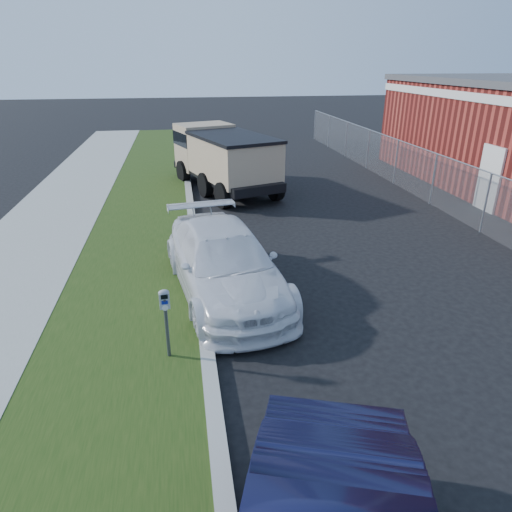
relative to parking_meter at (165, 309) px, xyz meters
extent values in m
plane|color=black|center=(3.25, 1.03, -1.05)|extent=(120.00, 120.00, 0.00)
cube|color=gray|center=(0.65, 3.03, -0.97)|extent=(0.25, 50.00, 0.15)
cube|color=#1C370F|center=(-0.95, 3.03, -0.98)|extent=(3.00, 50.00, 0.13)
plane|color=slate|center=(9.25, 8.03, -0.15)|extent=(0.00, 30.00, 30.00)
cylinder|color=gray|center=(9.25, 8.03, 0.75)|extent=(0.04, 30.00, 0.04)
cylinder|color=gray|center=(9.25, 5.03, -0.15)|extent=(0.06, 0.06, 1.80)
cylinder|color=gray|center=(9.25, 8.03, -0.15)|extent=(0.06, 0.06, 1.80)
cylinder|color=gray|center=(9.25, 11.03, -0.15)|extent=(0.06, 0.06, 1.80)
cylinder|color=gray|center=(9.25, 14.03, -0.15)|extent=(0.06, 0.06, 1.80)
cylinder|color=gray|center=(9.25, 17.03, -0.15)|extent=(0.06, 0.06, 1.80)
cylinder|color=gray|center=(9.25, 20.03, -0.15)|extent=(0.06, 0.06, 1.80)
cylinder|color=gray|center=(9.25, 23.03, -0.15)|extent=(0.06, 0.06, 1.80)
cube|color=silver|center=(10.73, 9.03, 2.55)|extent=(0.06, 14.00, 0.30)
cube|color=silver|center=(10.70, 7.03, 0.05)|extent=(0.08, 1.10, 2.20)
cylinder|color=#3F4247|center=(0.00, 0.00, -0.46)|extent=(0.06, 0.06, 0.93)
cube|color=gray|center=(0.00, 0.00, 0.16)|extent=(0.18, 0.13, 0.28)
ellipsoid|color=gray|center=(0.00, 0.00, 0.30)|extent=(0.19, 0.13, 0.11)
cube|color=black|center=(0.01, -0.06, 0.25)|extent=(0.11, 0.02, 0.07)
cube|color=navy|center=(0.01, -0.06, 0.15)|extent=(0.10, 0.02, 0.06)
cylinder|color=silver|center=(0.01, -0.06, 0.05)|extent=(0.10, 0.02, 0.10)
cube|color=#3F4247|center=(0.01, -0.06, 0.18)|extent=(0.04, 0.01, 0.05)
imported|color=white|center=(1.22, 2.43, -0.31)|extent=(2.79, 5.32, 1.47)
cube|color=black|center=(2.14, 11.08, -0.38)|extent=(3.79, 6.23, 0.32)
cube|color=#9C8365|center=(1.47, 13.09, 0.38)|extent=(2.58, 2.26, 1.84)
cube|color=black|center=(1.47, 13.09, 0.75)|extent=(2.61, 2.28, 0.55)
cube|color=#9C8365|center=(2.37, 10.38, 0.38)|extent=(3.32, 4.37, 1.47)
cube|color=black|center=(2.37, 10.38, 1.14)|extent=(3.44, 4.48, 0.11)
cube|color=black|center=(1.19, 13.92, -0.45)|extent=(2.14, 0.83, 0.28)
cylinder|color=black|center=(0.50, 12.66, -0.59)|extent=(0.57, 0.97, 0.92)
cylinder|color=black|center=(2.50, 13.33, -0.59)|extent=(0.57, 0.97, 0.92)
cylinder|color=black|center=(1.28, 10.31, -0.59)|extent=(0.57, 0.97, 0.92)
cylinder|color=black|center=(3.29, 10.98, -0.59)|extent=(0.57, 0.97, 0.92)
cylinder|color=black|center=(1.81, 8.73, -0.59)|extent=(0.57, 0.97, 0.92)
cylinder|color=black|center=(3.82, 9.40, -0.59)|extent=(0.57, 0.97, 0.92)
camera|label=1|loc=(0.40, -6.68, 3.76)|focal=32.00mm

